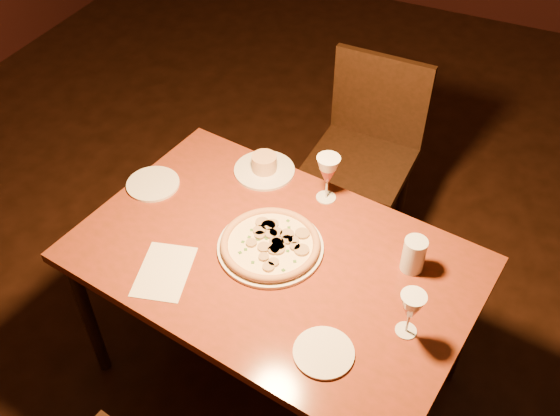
% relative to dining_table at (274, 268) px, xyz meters
% --- Properties ---
extents(floor, '(7.00, 7.00, 0.00)m').
position_rel_dining_table_xyz_m(floor, '(0.25, -0.05, -0.64)').
color(floor, black).
rests_on(floor, ground).
extents(dining_table, '(1.42, 1.02, 0.70)m').
position_rel_dining_table_xyz_m(dining_table, '(0.00, 0.00, 0.00)').
color(dining_table, maroon).
rests_on(dining_table, floor).
extents(chair_far, '(0.45, 0.45, 0.91)m').
position_rel_dining_table_xyz_m(chair_far, '(0.02, 0.91, -0.13)').
color(chair_far, black).
rests_on(chair_far, floor).
extents(pizza_plate, '(0.36, 0.36, 0.04)m').
position_rel_dining_table_xyz_m(pizza_plate, '(-0.03, 0.03, 0.08)').
color(pizza_plate, silver).
rests_on(pizza_plate, dining_table).
extents(ramekin_saucer, '(0.23, 0.23, 0.07)m').
position_rel_dining_table_xyz_m(ramekin_saucer, '(-0.22, 0.38, 0.09)').
color(ramekin_saucer, silver).
rests_on(ramekin_saucer, dining_table).
extents(wine_glass_far, '(0.08, 0.08, 0.19)m').
position_rel_dining_table_xyz_m(wine_glass_far, '(0.05, 0.34, 0.16)').
color(wine_glass_far, '#AF4849').
rests_on(wine_glass_far, dining_table).
extents(wine_glass_right, '(0.08, 0.08, 0.17)m').
position_rel_dining_table_xyz_m(wine_glass_right, '(0.48, -0.10, 0.15)').
color(wine_glass_right, '#AF4849').
rests_on(wine_glass_right, dining_table).
extents(water_tumbler, '(0.08, 0.08, 0.13)m').
position_rel_dining_table_xyz_m(water_tumbler, '(0.43, 0.14, 0.12)').
color(water_tumbler, silver).
rests_on(water_tumbler, dining_table).
extents(side_plate_left, '(0.20, 0.20, 0.01)m').
position_rel_dining_table_xyz_m(side_plate_left, '(-0.56, 0.13, 0.07)').
color(side_plate_left, silver).
rests_on(side_plate_left, dining_table).
extents(side_plate_near, '(0.18, 0.18, 0.01)m').
position_rel_dining_table_xyz_m(side_plate_near, '(0.29, -0.28, 0.07)').
color(side_plate_near, silver).
rests_on(side_plate_near, dining_table).
extents(menu_card, '(0.22, 0.27, 0.00)m').
position_rel_dining_table_xyz_m(menu_card, '(-0.29, -0.21, 0.06)').
color(menu_card, silver).
rests_on(menu_card, dining_table).
extents(pendant_light, '(0.12, 0.12, 0.12)m').
position_rel_dining_table_xyz_m(pendant_light, '(0.00, 0.00, 0.94)').
color(pendant_light, '#F89D45').
rests_on(pendant_light, ceiling).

